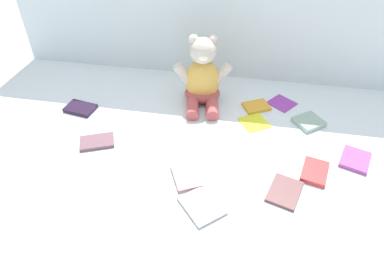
{
  "coord_description": "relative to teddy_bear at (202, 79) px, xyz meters",
  "views": [
    {
      "loc": [
        0.15,
        -0.98,
        0.83
      ],
      "look_at": [
        -0.01,
        -0.1,
        0.1
      ],
      "focal_mm": 32.34,
      "sensor_mm": 36.0,
      "label": 1
    }
  ],
  "objects": [
    {
      "name": "book_case_0",
      "position": [
        0.42,
        -0.35,
        -0.1
      ],
      "size": [
        0.1,
        0.13,
        0.02
      ],
      "primitive_type": "cube",
      "rotation": [
        0.0,
        0.0,
        6.04
      ],
      "color": "red",
      "rests_on": "ground_plane"
    },
    {
      "name": "book_case_6",
      "position": [
        0.08,
        -0.55,
        -0.1
      ],
      "size": [
        0.16,
        0.16,
        0.01
      ],
      "primitive_type": "cube",
      "rotation": [
        0.0,
        0.0,
        0.73
      ],
      "color": "#A6A2A2",
      "rests_on": "ground_plane"
    },
    {
      "name": "book_case_2",
      "position": [
        0.56,
        -0.26,
        -0.1
      ],
      "size": [
        0.12,
        0.13,
        0.01
      ],
      "primitive_type": "cube",
      "rotation": [
        0.0,
        0.0,
        2.8
      ],
      "color": "#9A3F91",
      "rests_on": "ground_plane"
    },
    {
      "name": "book_case_10",
      "position": [
        0.02,
        -0.44,
        -0.1
      ],
      "size": [
        0.12,
        0.14,
        0.01
      ],
      "primitive_type": "cube",
      "rotation": [
        0.0,
        0.0,
        0.45
      ],
      "color": "#B97986",
      "rests_on": "ground_plane"
    },
    {
      "name": "book_case_3",
      "position": [
        -0.47,
        -0.15,
        -0.1
      ],
      "size": [
        0.13,
        0.1,
        0.02
      ],
      "primitive_type": "cube",
      "rotation": [
        0.0,
        0.0,
        1.4
      ],
      "color": "black",
      "rests_on": "ground_plane"
    },
    {
      "name": "book_case_8",
      "position": [
        0.43,
        -0.08,
        -0.1
      ],
      "size": [
        0.13,
        0.13,
        0.02
      ],
      "primitive_type": "cube",
      "rotation": [
        0.0,
        0.0,
        0.65
      ],
      "color": "#8BA79A",
      "rests_on": "ground_plane"
    },
    {
      "name": "book_case_1",
      "position": [
        -0.33,
        -0.33,
        -0.1
      ],
      "size": [
        0.14,
        0.12,
        0.01
      ],
      "primitive_type": "cube",
      "rotation": [
        0.0,
        0.0,
        1.96
      ],
      "color": "#684551",
      "rests_on": "ground_plane"
    },
    {
      "name": "teddy_bear",
      "position": [
        0.0,
        0.0,
        0.0
      ],
      "size": [
        0.24,
        0.22,
        0.29
      ],
      "rotation": [
        0.0,
        0.0,
        0.16
      ],
      "color": "#E5B24C",
      "rests_on": "ground_plane"
    },
    {
      "name": "ground_plane",
      "position": [
        0.02,
        -0.21,
        -0.11
      ],
      "size": [
        3.2,
        3.2,
        0.0
      ],
      "primitive_type": "plane",
      "color": "silver"
    },
    {
      "name": "book_case_9",
      "position": [
        0.22,
        -0.11,
        -0.1
      ],
      "size": [
        0.13,
        0.13,
        0.01
      ],
      "primitive_type": "cube",
      "rotation": [
        0.0,
        0.0,
        2.12
      ],
      "color": "yellow",
      "rests_on": "ground_plane"
    },
    {
      "name": "book_case_7",
      "position": [
        0.33,
        -0.45,
        -0.1
      ],
      "size": [
        0.12,
        0.14,
        0.01
      ],
      "primitive_type": "cube",
      "rotation": [
        0.0,
        0.0,
        5.98
      ],
      "color": "brown",
      "rests_on": "ground_plane"
    },
    {
      "name": "book_case_4",
      "position": [
        0.33,
        0.04,
        -0.1
      ],
      "size": [
        0.13,
        0.13,
        0.01
      ],
      "primitive_type": "cube",
      "rotation": [
        0.0,
        0.0,
        5.63
      ],
      "color": "purple",
      "rests_on": "ground_plane"
    },
    {
      "name": "book_case_5",
      "position": [
        0.23,
        -0.01,
        -0.1
      ],
      "size": [
        0.12,
        0.11,
        0.01
      ],
      "primitive_type": "cube",
      "rotation": [
        0.0,
        0.0,
        2.06
      ],
      "color": "gold",
      "rests_on": "ground_plane"
    }
  ]
}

